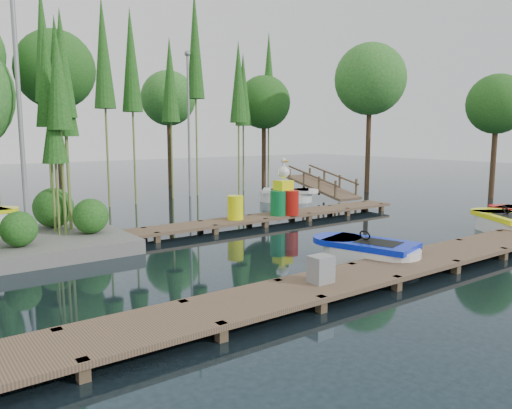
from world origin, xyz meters
TOP-DOWN VIEW (x-y plane):
  - ground_plane at (0.00, 0.00)m, footprint 90.00×90.00m
  - near_dock at (0.00, -4.50)m, footprint 18.00×1.50m
  - far_dock at (1.00, 2.50)m, footprint 15.00×1.20m
  - tree_screen at (-2.04, 10.60)m, footprint 34.42×18.53m
  - lamp_island at (-5.50, 2.50)m, footprint 0.30×0.30m
  - lamp_rear at (4.00, 11.00)m, footprint 0.30×0.30m
  - ramp at (9.00, 6.50)m, footprint 1.50×3.94m
  - boat_blue at (1.12, -3.36)m, footprint 1.99×3.02m
  - boat_yellow_near at (7.74, -3.41)m, footprint 2.56×3.15m
  - boat_white_far at (6.74, 6.55)m, footprint 2.90×2.79m
  - utility_cabinet at (-1.57, -4.50)m, footprint 0.44×0.37m
  - yellow_barrel at (1.09, 2.50)m, footprint 0.55×0.55m
  - drum_cluster at (3.14, 2.35)m, footprint 1.18×1.08m
  - seagull_post at (3.71, 2.50)m, footprint 0.50×0.27m

SIDE VIEW (x-z plane):
  - ground_plane at x=0.00m, z-range 0.00..0.00m
  - far_dock at x=1.00m, z-range -0.02..0.48m
  - near_dock at x=0.00m, z-range -0.02..0.48m
  - boat_blue at x=1.12m, z-range -0.20..0.74m
  - boat_yellow_near at x=7.74m, z-range -0.20..0.77m
  - boat_white_far at x=6.74m, z-range -0.36..0.95m
  - utility_cabinet at x=-1.57m, z-range 0.30..0.84m
  - ramp at x=9.00m, z-range -0.16..1.33m
  - yellow_barrel at x=1.09m, z-range 0.30..1.12m
  - seagull_post at x=3.71m, z-range 0.44..1.24m
  - drum_cluster at x=3.14m, z-range -0.12..1.92m
  - lamp_island at x=-5.50m, z-range 0.64..7.89m
  - lamp_rear at x=4.00m, z-range 0.64..7.89m
  - tree_screen at x=-2.04m, z-range 0.96..11.27m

